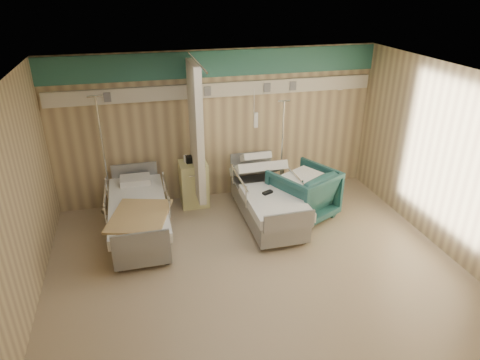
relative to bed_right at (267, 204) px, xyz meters
name	(u,v)px	position (x,y,z in m)	size (l,w,h in m)	color
ground	(255,268)	(-0.60, -1.30, -0.32)	(6.00, 5.00, 0.00)	gray
room_walls	(249,145)	(-0.63, -1.05, 1.55)	(6.04, 5.04, 2.82)	tan
bed_right	(267,204)	(0.00, 0.00, 0.00)	(1.00, 2.16, 0.63)	silver
bed_left	(139,220)	(-2.20, 0.00, 0.00)	(1.00, 2.16, 0.63)	silver
bedside_cabinet	(194,184)	(-1.15, 0.90, 0.11)	(0.50, 0.48, 0.85)	#E2DC8D
visitor_armchair	(303,193)	(0.65, -0.04, 0.14)	(0.97, 1.00, 0.91)	#1F4F4E
waffle_blanket	(305,168)	(0.65, -0.06, 0.64)	(0.68, 0.60, 0.08)	white
iv_stand_right	(281,178)	(0.52, 0.78, 0.08)	(0.35, 0.35, 1.93)	silver
iv_stand_left	(109,190)	(-2.68, 0.98, 0.13)	(0.39, 0.39, 2.17)	silver
call_remote	(268,192)	(-0.07, -0.21, 0.33)	(0.18, 0.08, 0.04)	black
tan_blanket	(140,216)	(-2.18, -0.46, 0.33)	(0.82, 1.03, 0.04)	tan
toiletry_bag	(192,159)	(-1.16, 0.94, 0.60)	(0.22, 0.14, 0.12)	black
white_cup	(186,159)	(-1.26, 0.98, 0.60)	(0.08, 0.08, 0.12)	white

